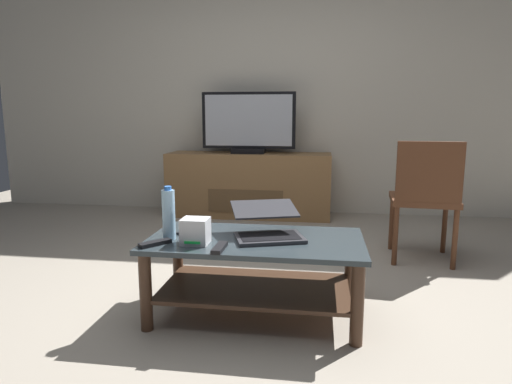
{
  "coord_description": "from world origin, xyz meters",
  "views": [
    {
      "loc": [
        0.43,
        -2.21,
        1.02
      ],
      "look_at": [
        0.05,
        0.41,
        0.56
      ],
      "focal_mm": 30.72,
      "sensor_mm": 36.0,
      "label": 1
    }
  ],
  "objects_px": {
    "tv_remote": "(220,248)",
    "router_box": "(195,231)",
    "media_cabinet": "(249,185)",
    "laptop": "(267,226)",
    "coffee_table": "(255,263)",
    "television": "(249,124)",
    "water_bottle_near": "(169,214)",
    "dining_chair": "(425,194)",
    "soundbar_remote": "(155,243)",
    "cell_phone": "(191,232)"
  },
  "relations": [
    {
      "from": "laptop",
      "to": "water_bottle_near",
      "type": "bearing_deg",
      "value": -166.84
    },
    {
      "from": "coffee_table",
      "to": "water_bottle_near",
      "type": "distance_m",
      "value": 0.5
    },
    {
      "from": "dining_chair",
      "to": "cell_phone",
      "type": "relative_size",
      "value": 6.12
    },
    {
      "from": "dining_chair",
      "to": "media_cabinet",
      "type": "bearing_deg",
      "value": 138.31
    },
    {
      "from": "television",
      "to": "laptop",
      "type": "relative_size",
      "value": 2.1
    },
    {
      "from": "water_bottle_near",
      "to": "tv_remote",
      "type": "relative_size",
      "value": 1.68
    },
    {
      "from": "media_cabinet",
      "to": "laptop",
      "type": "xyz_separation_m",
      "value": [
        0.45,
        -2.23,
        0.14
      ]
    },
    {
      "from": "coffee_table",
      "to": "television",
      "type": "relative_size",
      "value": 1.15
    },
    {
      "from": "water_bottle_near",
      "to": "media_cabinet",
      "type": "bearing_deg",
      "value": 89.33
    },
    {
      "from": "coffee_table",
      "to": "dining_chair",
      "type": "height_order",
      "value": "dining_chair"
    },
    {
      "from": "laptop",
      "to": "coffee_table",
      "type": "bearing_deg",
      "value": -143.55
    },
    {
      "from": "laptop",
      "to": "soundbar_remote",
      "type": "bearing_deg",
      "value": -155.83
    },
    {
      "from": "water_bottle_near",
      "to": "cell_phone",
      "type": "height_order",
      "value": "water_bottle_near"
    },
    {
      "from": "laptop",
      "to": "water_bottle_near",
      "type": "distance_m",
      "value": 0.5
    },
    {
      "from": "coffee_table",
      "to": "cell_phone",
      "type": "bearing_deg",
      "value": 171.82
    },
    {
      "from": "router_box",
      "to": "tv_remote",
      "type": "bearing_deg",
      "value": -30.27
    },
    {
      "from": "water_bottle_near",
      "to": "tv_remote",
      "type": "height_order",
      "value": "water_bottle_near"
    },
    {
      "from": "dining_chair",
      "to": "soundbar_remote",
      "type": "xyz_separation_m",
      "value": [
        -1.5,
        -1.18,
        -0.07
      ]
    },
    {
      "from": "dining_chair",
      "to": "tv_remote",
      "type": "bearing_deg",
      "value": -134.3
    },
    {
      "from": "router_box",
      "to": "tv_remote",
      "type": "xyz_separation_m",
      "value": [
        0.14,
        -0.08,
        -0.05
      ]
    },
    {
      "from": "television",
      "to": "cell_phone",
      "type": "bearing_deg",
      "value": -88.74
    },
    {
      "from": "tv_remote",
      "to": "router_box",
      "type": "bearing_deg",
      "value": 150.79
    },
    {
      "from": "router_box",
      "to": "tv_remote",
      "type": "distance_m",
      "value": 0.17
    },
    {
      "from": "dining_chair",
      "to": "router_box",
      "type": "xyz_separation_m",
      "value": [
        -1.31,
        -1.12,
        -0.01
      ]
    },
    {
      "from": "water_bottle_near",
      "to": "router_box",
      "type": "bearing_deg",
      "value": -22.04
    },
    {
      "from": "media_cabinet",
      "to": "water_bottle_near",
      "type": "distance_m",
      "value": 2.35
    },
    {
      "from": "television",
      "to": "router_box",
      "type": "distance_m",
      "value": 2.43
    },
    {
      "from": "dining_chair",
      "to": "soundbar_remote",
      "type": "distance_m",
      "value": 1.91
    },
    {
      "from": "television",
      "to": "tv_remote",
      "type": "bearing_deg",
      "value": -83.9
    },
    {
      "from": "coffee_table",
      "to": "water_bottle_near",
      "type": "xyz_separation_m",
      "value": [
        -0.43,
        -0.07,
        0.26
      ]
    },
    {
      "from": "television",
      "to": "laptop",
      "type": "height_order",
      "value": "television"
    },
    {
      "from": "laptop",
      "to": "cell_phone",
      "type": "bearing_deg",
      "value": 178.65
    },
    {
      "from": "coffee_table",
      "to": "router_box",
      "type": "bearing_deg",
      "value": -153.8
    },
    {
      "from": "soundbar_remote",
      "to": "dining_chair",
      "type": "bearing_deg",
      "value": 78.24
    },
    {
      "from": "router_box",
      "to": "tv_remote",
      "type": "relative_size",
      "value": 0.8
    },
    {
      "from": "dining_chair",
      "to": "coffee_table",
      "type": "bearing_deg",
      "value": -136.39
    },
    {
      "from": "media_cabinet",
      "to": "laptop",
      "type": "distance_m",
      "value": 2.28
    },
    {
      "from": "coffee_table",
      "to": "television",
      "type": "height_order",
      "value": "television"
    },
    {
      "from": "television",
      "to": "coffee_table",
      "type": "bearing_deg",
      "value": -79.93
    },
    {
      "from": "television",
      "to": "soundbar_remote",
      "type": "relative_size",
      "value": 5.88
    },
    {
      "from": "tv_remote",
      "to": "soundbar_remote",
      "type": "bearing_deg",
      "value": 176.6
    },
    {
      "from": "coffee_table",
      "to": "laptop",
      "type": "relative_size",
      "value": 2.42
    },
    {
      "from": "media_cabinet",
      "to": "laptop",
      "type": "height_order",
      "value": "media_cabinet"
    },
    {
      "from": "television",
      "to": "soundbar_remote",
      "type": "distance_m",
      "value": 2.49
    },
    {
      "from": "router_box",
      "to": "dining_chair",
      "type": "bearing_deg",
      "value": 40.59
    },
    {
      "from": "media_cabinet",
      "to": "router_box",
      "type": "height_order",
      "value": "media_cabinet"
    },
    {
      "from": "dining_chair",
      "to": "water_bottle_near",
      "type": "relative_size",
      "value": 3.19
    },
    {
      "from": "dining_chair",
      "to": "router_box",
      "type": "relative_size",
      "value": 6.67
    },
    {
      "from": "laptop",
      "to": "router_box",
      "type": "xyz_separation_m",
      "value": [
        -0.33,
        -0.18,
        0.0
      ]
    },
    {
      "from": "laptop",
      "to": "tv_remote",
      "type": "relative_size",
      "value": 2.8
    }
  ]
}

